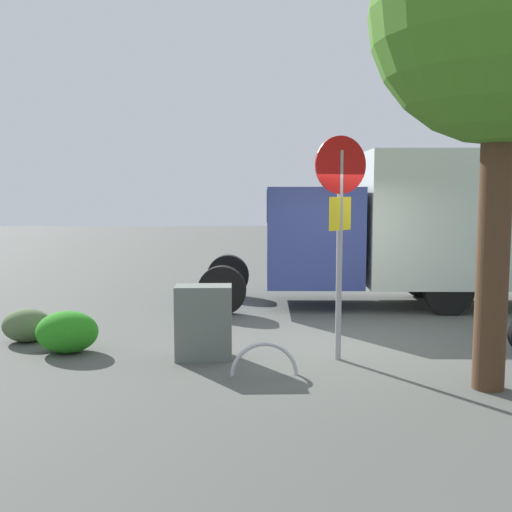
% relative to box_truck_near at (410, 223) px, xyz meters
% --- Properties ---
extents(ground_plane, '(60.00, 60.00, 0.00)m').
position_rel_box_truck_near_xyz_m(ground_plane, '(1.62, 3.00, -1.65)').
color(ground_plane, '#4E504B').
extents(box_truck_near, '(6.92, 2.35, 3.04)m').
position_rel_box_truck_near_xyz_m(box_truck_near, '(0.00, 0.00, 0.00)').
color(box_truck_near, black).
rests_on(box_truck_near, ground).
extents(stop_sign, '(0.71, 0.33, 3.00)m').
position_rel_box_truck_near_xyz_m(stop_sign, '(1.98, 3.94, 0.35)').
color(stop_sign, '#9E9EA3').
rests_on(stop_sign, ground).
extents(street_tree, '(2.92, 2.92, 5.71)m').
position_rel_box_truck_near_xyz_m(street_tree, '(0.41, 5.18, 2.56)').
color(street_tree, '#47301E').
rests_on(street_tree, ground).
extents(utility_cabinet, '(0.77, 0.44, 1.01)m').
position_rel_box_truck_near_xyz_m(utility_cabinet, '(3.80, 3.87, -1.14)').
color(utility_cabinet, '#5E675F').
rests_on(utility_cabinet, ground).
extents(bike_rack_hoop, '(0.85, 0.10, 0.85)m').
position_rel_box_truck_near_xyz_m(bike_rack_hoop, '(3.00, 4.64, -1.65)').
color(bike_rack_hoop, '#B7B7BC').
rests_on(bike_rack_hoop, ground).
extents(shrub_mid_verge, '(0.87, 0.71, 0.59)m').
position_rel_box_truck_near_xyz_m(shrub_mid_verge, '(5.76, 3.53, -1.35)').
color(shrub_mid_verge, '#25821A').
rests_on(shrub_mid_verge, ground).
extents(shrub_by_tree, '(0.74, 0.61, 0.50)m').
position_rel_box_truck_near_xyz_m(shrub_by_tree, '(6.55, 2.90, -1.40)').
color(shrub_by_tree, '#4F633C').
rests_on(shrub_by_tree, ground).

